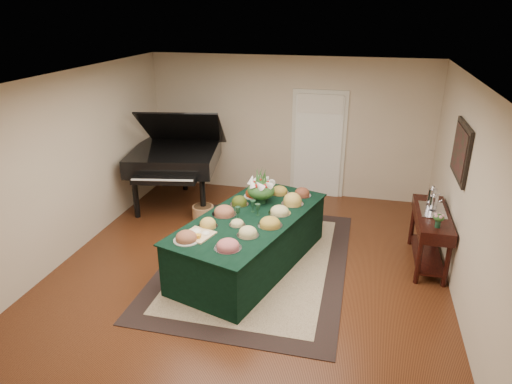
% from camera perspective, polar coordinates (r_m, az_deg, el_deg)
% --- Properties ---
extents(ground, '(6.00, 6.00, 0.00)m').
position_cam_1_polar(ground, '(6.79, -0.60, -9.17)').
color(ground, black).
rests_on(ground, ground).
extents(area_rug, '(2.63, 3.69, 0.01)m').
position_cam_1_polar(area_rug, '(6.89, 0.00, -8.60)').
color(area_rug, black).
rests_on(area_rug, ground).
extents(kitchen_doorway, '(1.05, 0.07, 2.10)m').
position_cam_1_polar(kitchen_doorway, '(8.99, 7.76, 5.76)').
color(kitchen_doorway, beige).
rests_on(kitchen_doorway, ground).
extents(buffet_table, '(1.95, 2.89, 0.78)m').
position_cam_1_polar(buffet_table, '(6.63, -0.70, -6.09)').
color(buffet_table, black).
rests_on(buffet_table, ground).
extents(food_platters, '(1.52, 2.30, 0.14)m').
position_cam_1_polar(food_platters, '(6.52, -0.26, -2.32)').
color(food_platters, silver).
rests_on(food_platters, buffet_table).
extents(cutting_board, '(0.45, 0.45, 0.10)m').
position_cam_1_polar(cutting_board, '(5.98, -7.19, -5.06)').
color(cutting_board, tan).
rests_on(cutting_board, buffet_table).
extents(green_goblets, '(0.32, 0.34, 0.18)m').
position_cam_1_polar(green_goblets, '(6.46, -0.81, -2.18)').
color(green_goblets, '#143320').
rests_on(green_goblets, buffet_table).
extents(floral_centerpiece, '(0.43, 0.43, 0.43)m').
position_cam_1_polar(floral_centerpiece, '(6.81, 0.63, 0.65)').
color(floral_centerpiece, '#143320').
rests_on(floral_centerpiece, buffet_table).
extents(grand_piano, '(1.86, 2.07, 1.87)m').
position_cam_1_polar(grand_piano, '(8.62, -10.05, 4.39)').
color(grand_piano, black).
rests_on(grand_piano, ground).
extents(wicker_basket, '(0.38, 0.38, 0.24)m').
position_cam_1_polar(wicker_basket, '(8.21, -6.63, -2.55)').
color(wicker_basket, '#9B673E').
rests_on(wicker_basket, ground).
extents(mahogany_sideboard, '(0.45, 1.36, 0.82)m').
position_cam_1_polar(mahogany_sideboard, '(7.01, 21.05, -3.82)').
color(mahogany_sideboard, black).
rests_on(mahogany_sideboard, ground).
extents(tea_service, '(0.34, 0.58, 0.30)m').
position_cam_1_polar(tea_service, '(7.05, 21.23, -0.97)').
color(tea_service, silver).
rests_on(tea_service, mahogany_sideboard).
extents(pink_bouquet, '(0.16, 0.16, 0.20)m').
position_cam_1_polar(pink_bouquet, '(6.46, 21.87, -3.04)').
color(pink_bouquet, '#143320').
rests_on(pink_bouquet, mahogany_sideboard).
extents(wall_painting, '(0.05, 0.95, 0.75)m').
position_cam_1_polar(wall_painting, '(6.67, 24.24, 4.68)').
color(wall_painting, black).
rests_on(wall_painting, ground).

